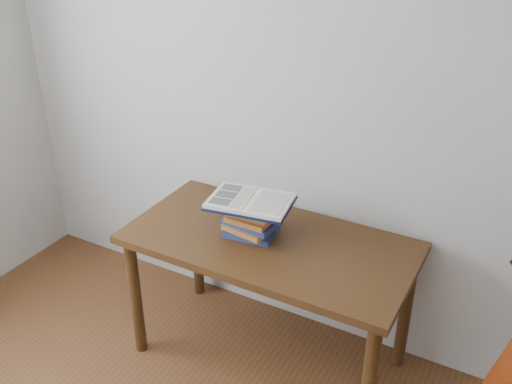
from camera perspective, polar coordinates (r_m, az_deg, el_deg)
The scene contains 3 objects.
desk at distance 2.72m, azimuth 1.30°, elevation -6.52°, with size 1.35×0.67×0.72m.
book_stack at distance 2.65m, azimuth -0.54°, elevation -2.77°, with size 0.26×0.21×0.18m.
open_book at distance 2.59m, azimuth -0.57°, elevation -0.96°, with size 0.41×0.32×0.03m.
Camera 1 is at (1.07, -0.61, 2.16)m, focal length 40.00 mm.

